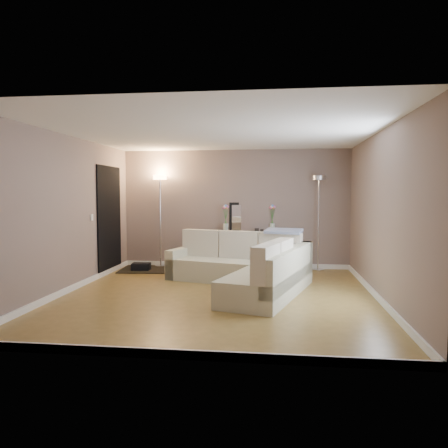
# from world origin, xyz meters

# --- Properties ---
(floor) EXTENTS (5.00, 5.50, 0.01)m
(floor) POSITION_xyz_m (0.00, 0.00, -0.01)
(floor) COLOR olive
(floor) RESTS_ON ground
(ceiling) EXTENTS (5.00, 5.50, 0.01)m
(ceiling) POSITION_xyz_m (0.00, 0.00, 2.60)
(ceiling) COLOR white
(ceiling) RESTS_ON ground
(wall_back) EXTENTS (5.00, 0.02, 2.60)m
(wall_back) POSITION_xyz_m (0.00, 2.76, 1.30)
(wall_back) COLOR gray
(wall_back) RESTS_ON ground
(wall_front) EXTENTS (5.00, 0.02, 2.60)m
(wall_front) POSITION_xyz_m (0.00, -2.76, 1.30)
(wall_front) COLOR gray
(wall_front) RESTS_ON ground
(wall_left) EXTENTS (0.02, 5.50, 2.60)m
(wall_left) POSITION_xyz_m (-2.51, 0.00, 1.30)
(wall_left) COLOR gray
(wall_left) RESTS_ON ground
(wall_right) EXTENTS (0.02, 5.50, 2.60)m
(wall_right) POSITION_xyz_m (2.51, 0.00, 1.30)
(wall_right) COLOR gray
(wall_right) RESTS_ON ground
(baseboard_back) EXTENTS (5.00, 0.03, 0.10)m
(baseboard_back) POSITION_xyz_m (0.00, 2.73, 0.05)
(baseboard_back) COLOR white
(baseboard_back) RESTS_ON ground
(baseboard_front) EXTENTS (5.00, 0.03, 0.10)m
(baseboard_front) POSITION_xyz_m (0.00, -2.73, 0.05)
(baseboard_front) COLOR white
(baseboard_front) RESTS_ON ground
(baseboard_left) EXTENTS (0.03, 5.50, 0.10)m
(baseboard_left) POSITION_xyz_m (-2.48, 0.00, 0.05)
(baseboard_left) COLOR white
(baseboard_left) RESTS_ON ground
(baseboard_right) EXTENTS (0.03, 5.50, 0.10)m
(baseboard_right) POSITION_xyz_m (2.48, 0.00, 0.05)
(baseboard_right) COLOR white
(baseboard_right) RESTS_ON ground
(doorway) EXTENTS (0.02, 1.20, 2.20)m
(doorway) POSITION_xyz_m (-2.48, 1.70, 1.10)
(doorway) COLOR black
(doorway) RESTS_ON ground
(switch_plate) EXTENTS (0.02, 0.08, 0.12)m
(switch_plate) POSITION_xyz_m (-2.48, 0.85, 1.20)
(switch_plate) COLOR white
(switch_plate) RESTS_ON ground
(sectional_sofa) EXTENTS (2.76, 3.13, 0.92)m
(sectional_sofa) POSITION_xyz_m (0.43, 0.72, 0.34)
(sectional_sofa) COLOR beige
(sectional_sofa) RESTS_ON floor
(throw_blanket) EXTENTS (0.73, 0.53, 0.09)m
(throw_blanket) POSITION_xyz_m (1.06, 1.21, 0.95)
(throw_blanket) COLOR gray
(throw_blanket) RESTS_ON sectional_sofa
(console_table) EXTENTS (1.24, 0.49, 0.74)m
(console_table) POSITION_xyz_m (0.25, 2.63, 0.42)
(console_table) COLOR black
(console_table) RESTS_ON floor
(leaning_mirror) EXTENTS (0.85, 0.15, 0.67)m
(leaning_mirror) POSITION_xyz_m (0.30, 2.79, 1.11)
(leaning_mirror) COLOR black
(leaning_mirror) RESTS_ON console_table
(table_decor) EXTENTS (0.52, 0.13, 0.12)m
(table_decor) POSITION_xyz_m (0.32, 2.61, 0.80)
(table_decor) COLOR #E25428
(table_decor) RESTS_ON console_table
(flower_vase_left) EXTENTS (0.14, 0.13, 0.64)m
(flower_vase_left) POSITION_xyz_m (-0.18, 2.57, 1.04)
(flower_vase_left) COLOR silver
(flower_vase_left) RESTS_ON console_table
(flower_vase_right) EXTENTS (0.14, 0.13, 0.64)m
(flower_vase_right) POSITION_xyz_m (0.83, 2.71, 1.04)
(flower_vase_right) COLOR silver
(flower_vase_right) RESTS_ON console_table
(floor_lamp_lit) EXTENTS (0.31, 0.31, 2.04)m
(floor_lamp_lit) POSITION_xyz_m (-1.65, 2.58, 1.44)
(floor_lamp_lit) COLOR silver
(floor_lamp_lit) RESTS_ON floor
(floor_lamp_unlit) EXTENTS (0.33, 0.33, 2.01)m
(floor_lamp_unlit) POSITION_xyz_m (1.80, 2.53, 1.42)
(floor_lamp_unlit) COLOR silver
(floor_lamp_unlit) RESTS_ON floor
(charcoal_rug) EXTENTS (1.41, 1.10, 0.02)m
(charcoal_rug) POSITION_xyz_m (-1.73, 2.18, 0.01)
(charcoal_rug) COLOR black
(charcoal_rug) RESTS_ON floor
(black_bag) EXTENTS (0.40, 0.30, 0.24)m
(black_bag) POSITION_xyz_m (-1.93, 2.04, 0.04)
(black_bag) COLOR black
(black_bag) RESTS_ON charcoal_rug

